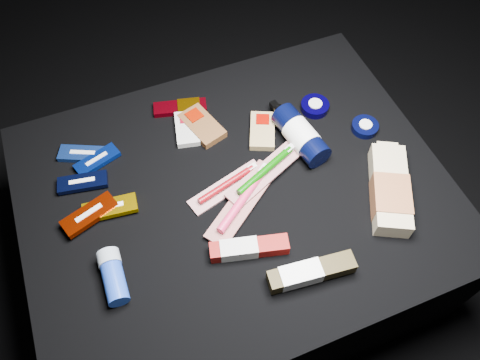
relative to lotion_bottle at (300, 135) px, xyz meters
name	(u,v)px	position (x,y,z in m)	size (l,w,h in m)	color
ground	(237,258)	(-0.20, -0.07, -0.43)	(3.00, 3.00, 0.00)	black
cloth_table	(236,228)	(-0.20, -0.07, -0.23)	(0.98, 0.78, 0.40)	black
luna_bar_0	(83,154)	(-0.51, 0.16, -0.03)	(0.12, 0.09, 0.02)	#1D45AE
luna_bar_1	(97,160)	(-0.48, 0.13, -0.02)	(0.12, 0.07, 0.01)	navy
luna_bar_2	(83,182)	(-0.52, 0.08, -0.02)	(0.12, 0.06, 0.01)	black
luna_bar_3	(110,208)	(-0.48, -0.02, -0.02)	(0.13, 0.06, 0.02)	#A98200
luna_bar_4	(90,214)	(-0.52, -0.02, -0.02)	(0.13, 0.08, 0.02)	#751601
clif_bar_0	(201,124)	(-0.21, 0.14, -0.02)	(0.10, 0.14, 0.02)	brown
clif_bar_1	(187,127)	(-0.24, 0.14, -0.02)	(0.08, 0.11, 0.02)	beige
clif_bar_2	(262,129)	(-0.07, 0.07, -0.02)	(0.10, 0.13, 0.02)	tan
power_bar	(183,107)	(-0.23, 0.21, -0.03)	(0.14, 0.07, 0.02)	#68020D
lotion_bottle	(300,135)	(0.00, 0.00, 0.00)	(0.09, 0.21, 0.07)	black
cream_tin_upper	(315,106)	(0.09, 0.09, -0.02)	(0.07, 0.07, 0.02)	black
cream_tin_lower	(365,127)	(0.17, -0.02, -0.02)	(0.07, 0.07, 0.02)	black
bodywash_bottle	(390,191)	(0.12, -0.21, -0.01)	(0.17, 0.24, 0.05)	beige
deodorant_stick	(113,276)	(-0.51, -0.18, -0.01)	(0.05, 0.11, 0.05)	#1C40AE
toothbrush_pack_0	(228,185)	(-0.21, -0.05, -0.03)	(0.20, 0.10, 0.02)	silver
toothbrush_pack_1	(244,199)	(-0.19, -0.11, -0.02)	(0.23, 0.19, 0.03)	#A29B97
toothbrush_pack_2	(266,171)	(-0.12, -0.06, -0.01)	(0.22, 0.13, 0.02)	#BEB5B2
toothpaste_carton_red	(246,249)	(-0.23, -0.22, -0.02)	(0.17, 0.08, 0.03)	maroon
toothpaste_carton_green	(308,273)	(-0.14, -0.32, -0.01)	(0.19, 0.06, 0.04)	#30270E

